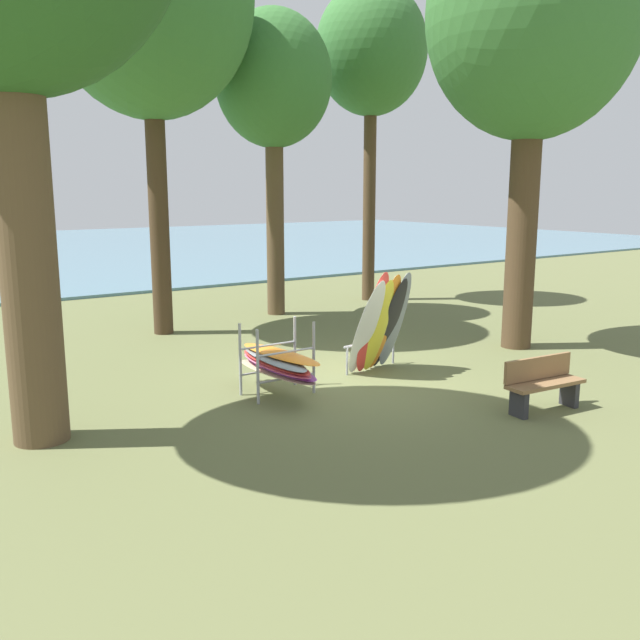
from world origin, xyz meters
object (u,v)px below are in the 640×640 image
at_px(tree_mid_behind, 273,84).
at_px(tree_far_left_back, 371,53).
at_px(leaning_board_pile, 381,324).
at_px(board_storage_rack, 277,363).
at_px(park_bench, 543,383).
at_px(tree_foreground_right, 534,18).

height_order(tree_mid_behind, tree_far_left_back, tree_far_left_back).
relative_size(leaning_board_pile, board_storage_rack, 0.94).
distance_m(tree_mid_behind, park_bench, 11.34).
relative_size(tree_far_left_back, park_bench, 6.60).
bearing_deg(tree_foreground_right, board_storage_rack, -179.63).
distance_m(tree_mid_behind, leaning_board_pile, 8.51).
relative_size(tree_mid_behind, leaning_board_pile, 4.06).
height_order(tree_far_left_back, leaning_board_pile, tree_far_left_back).
xyz_separation_m(tree_foreground_right, leaning_board_pile, (-3.86, 0.05, -5.95)).
relative_size(tree_foreground_right, tree_mid_behind, 1.17).
height_order(leaning_board_pile, board_storage_rack, leaning_board_pile).
distance_m(tree_foreground_right, leaning_board_pile, 7.09).
xyz_separation_m(tree_far_left_back, leaning_board_pile, (-5.26, -6.99, -6.49)).
distance_m(leaning_board_pile, park_bench, 3.33).
distance_m(tree_far_left_back, park_bench, 13.21).
height_order(tree_far_left_back, board_storage_rack, tree_far_left_back).
relative_size(tree_mid_behind, park_bench, 5.67).
xyz_separation_m(leaning_board_pile, board_storage_rack, (-2.36, -0.09, -0.39)).
distance_m(tree_far_left_back, board_storage_rack, 12.47).
xyz_separation_m(tree_foreground_right, tree_mid_behind, (-2.29, 6.55, -0.70)).
height_order(tree_foreground_right, tree_far_left_back, tree_foreground_right).
height_order(tree_mid_behind, park_bench, tree_mid_behind).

